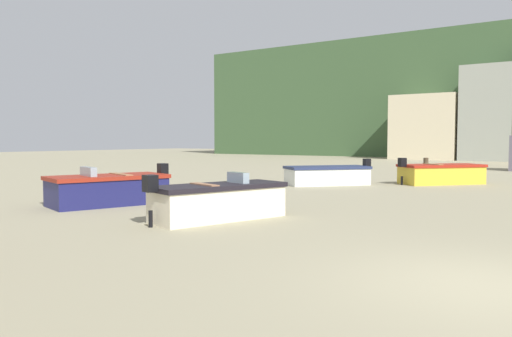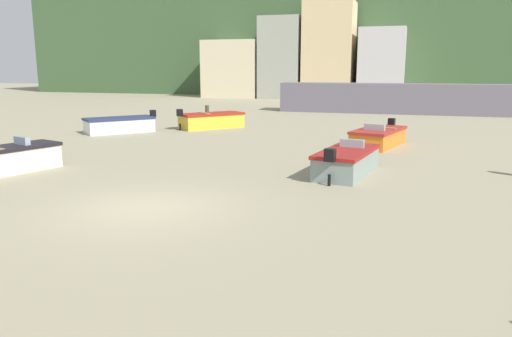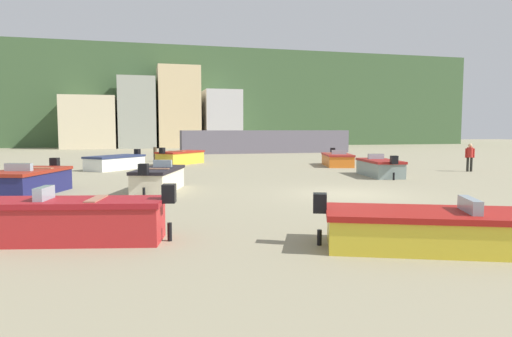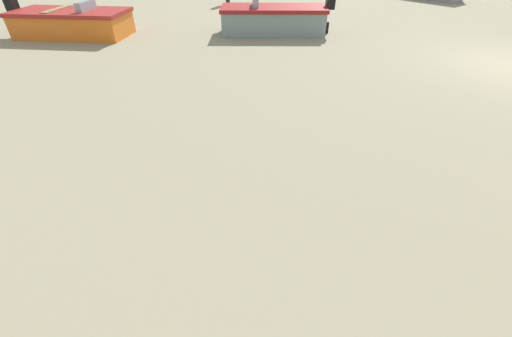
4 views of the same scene
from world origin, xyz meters
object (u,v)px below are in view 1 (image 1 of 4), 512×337
boat_navy_2 (108,189)px  boat_yellow_5 (441,174)px  boat_white_1 (327,175)px  boat_cream_0 (218,201)px  mooring_post_near_water (426,168)px

boat_navy_2 → boat_yellow_5: boat_navy_2 is taller
boat_navy_2 → boat_white_1: bearing=-85.6°
boat_white_1 → boat_yellow_5: size_ratio=0.99×
boat_cream_0 → mooring_post_near_water: 17.37m
boat_yellow_5 → boat_navy_2: bearing=-75.7°
boat_white_1 → boat_navy_2: 10.68m
boat_cream_0 → mooring_post_near_water: bearing=106.3°
boat_navy_2 → mooring_post_near_water: (5.21, 16.99, 0.06)m
boat_cream_0 → boat_white_1: size_ratio=1.02×
boat_white_1 → mooring_post_near_water: (2.60, 6.63, 0.11)m
boat_white_1 → boat_navy_2: size_ratio=0.97×
boat_navy_2 → mooring_post_near_water: size_ratio=3.66×
boat_yellow_5 → mooring_post_near_water: (-1.62, 3.33, 0.08)m
boat_cream_0 → mooring_post_near_water: size_ratio=3.62×
boat_white_1 → mooring_post_near_water: 7.12m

